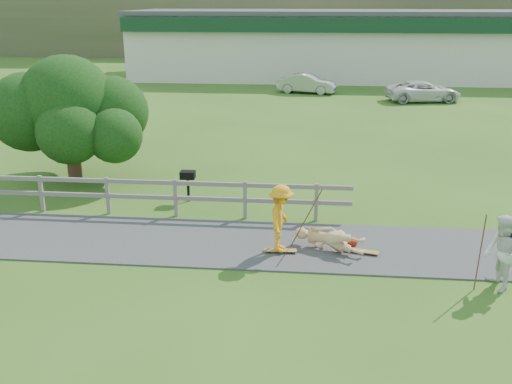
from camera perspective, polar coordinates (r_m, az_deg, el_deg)
ground at (r=13.30m, az=-2.71°, el=-7.81°), size 260.00×260.00×0.00m
path at (r=14.64m, az=-1.88°, el=-5.13°), size 34.00×3.00×0.04m
fence at (r=17.18m, az=-16.58°, el=0.25°), size 15.05×0.10×1.10m
strip_mall at (r=46.88m, az=8.52°, el=14.45°), size 32.50×10.75×5.10m
skater_rider at (r=13.78m, az=2.50°, el=-3.03°), size 0.73×1.14×1.67m
skater_fallen at (r=14.20m, az=7.33°, el=-4.71°), size 1.18×1.80×0.65m
spectator_a at (r=13.22m, az=23.33°, el=-5.65°), size 0.74×0.89×1.66m
car_silver at (r=38.46m, az=5.10°, el=10.75°), size 4.03×2.15×1.26m
car_white at (r=36.57m, az=16.39°, el=9.64°), size 4.75×2.83×1.24m
tree at (r=20.31m, az=-18.10°, el=6.34°), size 5.02×5.02×3.80m
bbq at (r=17.63m, az=-6.80°, el=0.58°), size 0.45×0.35×0.97m
longboard_rider at (r=14.10m, az=2.45°, el=-6.01°), size 0.80×0.23×0.09m
longboard_fallen at (r=14.28m, az=10.51°, el=-5.98°), size 0.85×0.39×0.09m
helmet at (r=14.64m, az=9.62°, el=-4.93°), size 0.26×0.26×0.26m
pole_rider at (r=14.13m, az=5.02°, el=-2.38°), size 0.03×0.03×1.74m
pole_spec_left at (r=12.97m, az=21.50°, el=-5.69°), size 0.03×0.03×1.74m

